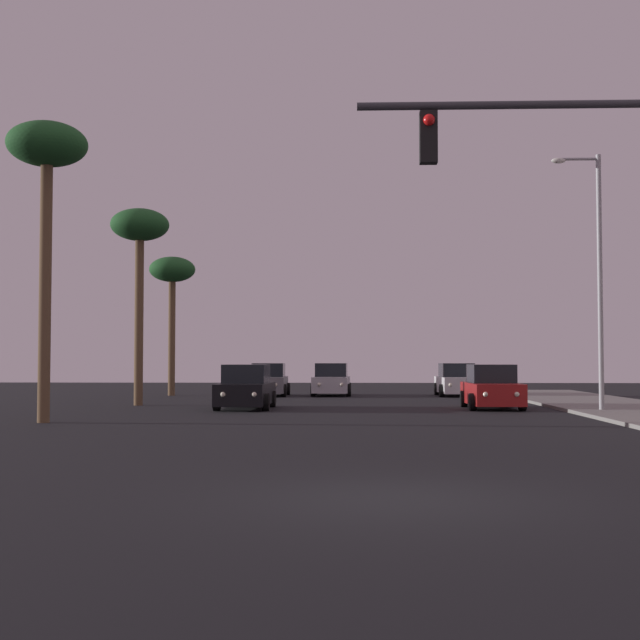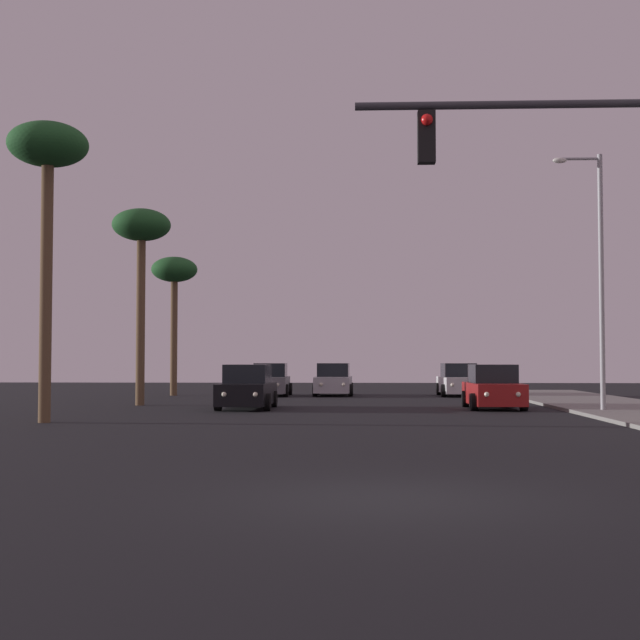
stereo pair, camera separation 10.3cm
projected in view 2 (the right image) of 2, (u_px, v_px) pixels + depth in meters
The scene contains 10 objects.
ground_plane at pixel (392, 498), 11.96m from camera, with size 120.00×120.00×0.00m, color black.
car_grey at pixel (271, 381), 45.96m from camera, with size 2.04×4.32×1.68m.
car_white at pixel (459, 381), 45.68m from camera, with size 2.04×4.34×1.68m.
car_silver at pixel (333, 381), 46.39m from camera, with size 2.04×4.34×1.68m.
car_red at pixel (493, 389), 33.79m from camera, with size 2.04×4.33×1.68m.
car_black at pixel (247, 389), 33.74m from camera, with size 2.04×4.33×1.68m.
street_lamp at pixel (597, 267), 31.29m from camera, with size 1.74×0.24×9.00m.
palm_tree_far at pixel (174, 276), 46.59m from camera, with size 2.40×2.40×7.25m.
palm_tree_mid at pixel (141, 235), 36.61m from camera, with size 2.40×2.40×8.07m.
palm_tree_near at pixel (48, 161), 26.68m from camera, with size 2.40×2.40×8.98m.
Camera 2 is at (-0.48, -12.08, 1.86)m, focal length 50.00 mm.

